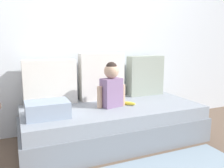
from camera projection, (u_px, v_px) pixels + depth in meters
name	position (u px, v px, depth m)	size (l,w,h in m)	color
ground_plane	(113.00, 140.00, 2.67)	(12.00, 12.00, 0.00)	brown
back_wall	(95.00, 39.00, 2.99)	(5.21, 0.10, 2.29)	silver
couch	(113.00, 123.00, 2.63)	(2.01, 0.91, 0.41)	gray
throw_pillow_left	(50.00, 82.00, 2.63)	(0.59, 0.16, 0.51)	silver
throw_pillow_center	(102.00, 76.00, 2.87)	(0.55, 0.16, 0.57)	silver
throw_pillow_right	(145.00, 75.00, 3.11)	(0.48, 0.16, 0.52)	#99A393
toddler	(111.00, 85.00, 2.53)	(0.33, 0.19, 0.49)	gray
banana	(128.00, 103.00, 2.63)	(0.17, 0.04, 0.04)	yellow
folded_blanket	(47.00, 109.00, 2.20)	(0.40, 0.28, 0.15)	#8E9EB2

